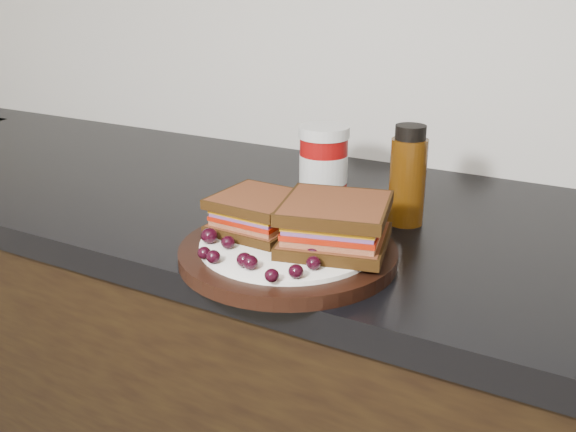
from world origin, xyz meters
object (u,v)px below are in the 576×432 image
object	(u,v)px
sandwich_left	(258,213)
oil_bottle	(408,175)
condiment_jar	(323,163)
plate	(288,253)

from	to	relation	value
sandwich_left	oil_bottle	size ratio (longest dim) A/B	0.73
condiment_jar	oil_bottle	distance (m)	0.16
plate	oil_bottle	bearing A→B (deg)	66.59
condiment_jar	oil_bottle	bearing A→B (deg)	-14.85
condiment_jar	oil_bottle	world-z (taller)	oil_bottle
condiment_jar	sandwich_left	bearing A→B (deg)	-86.39
sandwich_left	condiment_jar	distance (m)	0.22
plate	condiment_jar	world-z (taller)	condiment_jar
plate	condiment_jar	bearing A→B (deg)	106.00
plate	condiment_jar	size ratio (longest dim) A/B	2.32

